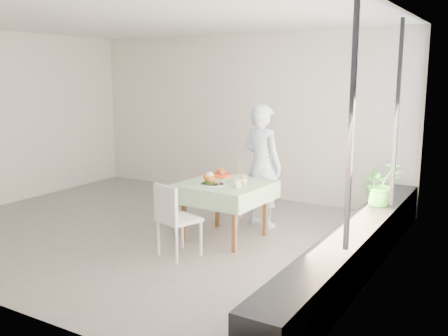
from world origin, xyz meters
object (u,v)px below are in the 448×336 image
Objects in this scene: chair_far at (251,203)px; diner at (262,166)px; cafe_table at (225,204)px; main_dish at (211,181)px; chair_near at (178,234)px; juice_cup_orange at (243,179)px; potted_plant at (381,183)px.

diner is at bearing -24.98° from chair_far.
cafe_table is 1.24× the size of chair_far.
main_dish is (-0.02, -1.05, 0.52)m from chair_far.
diner reaches higher than chair_near.
juice_cup_orange is (0.31, -0.81, 0.54)m from chair_far.
chair_near is (-0.07, -1.69, 0.00)m from chair_far.
diner is at bearing 97.14° from juice_cup_orange.
chair_far is at bearing 110.89° from juice_cup_orange.
juice_cup_orange is 1.71m from potted_plant.
diner is (0.22, -0.10, 0.59)m from chair_far.
chair_far is 1.57× the size of potted_plant.
juice_cup_orange is (0.33, 0.23, 0.01)m from main_dish.
cafe_table is 0.63× the size of diner.
diner is 5.51× the size of main_dish.
diner is at bearing 79.60° from chair_near.
juice_cup_orange reaches higher than chair_far.
chair_near is at bearing -99.48° from cafe_table.
cafe_table is 0.87m from chair_far.
main_dish is at bearing -115.59° from cafe_table.
potted_plant is at bearing 24.61° from cafe_table.
potted_plant reaches higher than chair_near.
main_dish is at bearing -145.04° from juice_cup_orange.
main_dish is 0.41m from juice_cup_orange.
chair_far is 1.00× the size of chair_near.
juice_cup_orange is (0.38, 0.88, 0.54)m from chair_near.
chair_near reaches higher than cafe_table.
chair_far is (-0.07, 0.85, -0.19)m from cafe_table.
juice_cup_orange is at bearing 110.49° from diner.
diner reaches higher than main_dish.
potted_plant is at bearing -164.48° from diner.
potted_plant reaches higher than main_dish.
chair_near is at bearing -139.08° from potted_plant.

